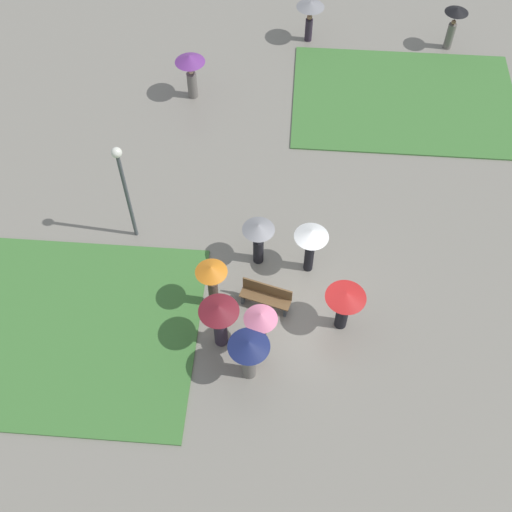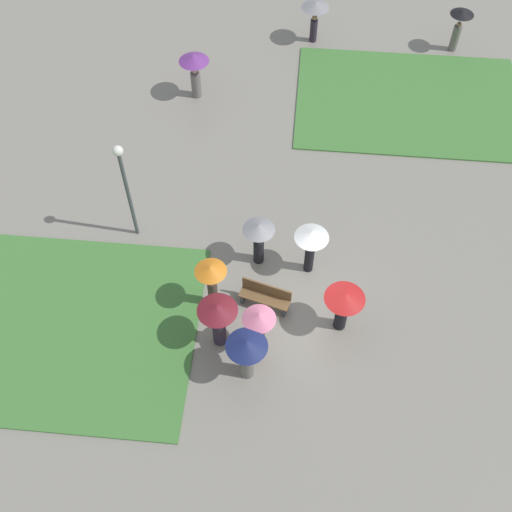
{
  "view_description": "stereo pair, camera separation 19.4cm",
  "coord_description": "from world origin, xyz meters",
  "px_view_note": "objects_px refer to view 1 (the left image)",
  "views": [
    {
      "loc": [
        -0.6,
        -10.34,
        16.84
      ],
      "look_at": [
        -1.46,
        1.08,
        0.96
      ],
      "focal_mm": 45.0,
      "sensor_mm": 36.0,
      "label": 1
    },
    {
      "loc": [
        -0.4,
        -10.32,
        16.84
      ],
      "look_at": [
        -1.46,
        1.08,
        0.96
      ],
      "focal_mm": 45.0,
      "sensor_mm": 36.0,
      "label": 2
    }
  ],
  "objects_px": {
    "crowd_person_orange": "(212,278)",
    "park_bench": "(266,296)",
    "crowd_person_navy": "(249,352)",
    "crowd_person_pink": "(261,324)",
    "crowd_person_red": "(345,302)",
    "lone_walker_far_path": "(310,11)",
    "crowd_person_white": "(311,240)",
    "lamp_post": "(124,182)",
    "lone_walker_mid_plaza": "(191,67)",
    "crowd_person_grey": "(258,235)",
    "crowd_person_maroon": "(219,317)",
    "lone_walker_near_lawn": "(454,21)"
  },
  "relations": [
    {
      "from": "crowd_person_orange",
      "to": "park_bench",
      "type": "bearing_deg",
      "value": 27.2
    },
    {
      "from": "crowd_person_navy",
      "to": "crowd_person_pink",
      "type": "xyz_separation_m",
      "value": [
        0.25,
        0.86,
        0.02
      ]
    },
    {
      "from": "crowd_person_red",
      "to": "crowd_person_orange",
      "type": "bearing_deg",
      "value": -133.15
    },
    {
      "from": "crowd_person_navy",
      "to": "crowd_person_orange",
      "type": "relative_size",
      "value": 0.93
    },
    {
      "from": "crowd_person_navy",
      "to": "lone_walker_far_path",
      "type": "distance_m",
      "value": 15.74
    },
    {
      "from": "crowd_person_white",
      "to": "lamp_post",
      "type": "bearing_deg",
      "value": 149.57
    },
    {
      "from": "lone_walker_far_path",
      "to": "lone_walker_mid_plaza",
      "type": "relative_size",
      "value": 0.95
    },
    {
      "from": "park_bench",
      "to": "lone_walker_mid_plaza",
      "type": "relative_size",
      "value": 0.85
    },
    {
      "from": "lamp_post",
      "to": "crowd_person_white",
      "type": "relative_size",
      "value": 2.06
    },
    {
      "from": "crowd_person_pink",
      "to": "crowd_person_grey",
      "type": "bearing_deg",
      "value": -151.74
    },
    {
      "from": "crowd_person_navy",
      "to": "crowd_person_red",
      "type": "height_order",
      "value": "crowd_person_navy"
    },
    {
      "from": "crowd_person_grey",
      "to": "crowd_person_pink",
      "type": "height_order",
      "value": "crowd_person_pink"
    },
    {
      "from": "crowd_person_grey",
      "to": "lone_walker_far_path",
      "type": "distance_m",
      "value": 11.77
    },
    {
      "from": "crowd_person_orange",
      "to": "lone_walker_far_path",
      "type": "xyz_separation_m",
      "value": [
        2.49,
        13.47,
        -0.05
      ]
    },
    {
      "from": "crowd_person_navy",
      "to": "park_bench",
      "type": "bearing_deg",
      "value": -153.26
    },
    {
      "from": "park_bench",
      "to": "crowd_person_navy",
      "type": "height_order",
      "value": "crowd_person_navy"
    },
    {
      "from": "crowd_person_maroon",
      "to": "lone_walker_mid_plaza",
      "type": "distance_m",
      "value": 11.0
    },
    {
      "from": "crowd_person_maroon",
      "to": "crowd_person_red",
      "type": "bearing_deg",
      "value": 116.79
    },
    {
      "from": "crowd_person_red",
      "to": "lone_walker_far_path",
      "type": "distance_m",
      "value": 13.95
    },
    {
      "from": "crowd_person_white",
      "to": "crowd_person_red",
      "type": "bearing_deg",
      "value": -83.87
    },
    {
      "from": "park_bench",
      "to": "crowd_person_red",
      "type": "distance_m",
      "value": 2.48
    },
    {
      "from": "lamp_post",
      "to": "crowd_person_white",
      "type": "distance_m",
      "value": 5.89
    },
    {
      "from": "crowd_person_maroon",
      "to": "lone_walker_far_path",
      "type": "height_order",
      "value": "crowd_person_maroon"
    },
    {
      "from": "crowd_person_pink",
      "to": "lone_walker_mid_plaza",
      "type": "height_order",
      "value": "lone_walker_mid_plaza"
    },
    {
      "from": "lone_walker_far_path",
      "to": "park_bench",
      "type": "bearing_deg",
      "value": 76.29
    },
    {
      "from": "crowd_person_grey",
      "to": "lone_walker_near_lawn",
      "type": "relative_size",
      "value": 0.97
    },
    {
      "from": "crowd_person_maroon",
      "to": "lone_walker_near_lawn",
      "type": "distance_m",
      "value": 16.7
    },
    {
      "from": "park_bench",
      "to": "crowd_person_grey",
      "type": "height_order",
      "value": "crowd_person_grey"
    },
    {
      "from": "crowd_person_navy",
      "to": "lone_walker_far_path",
      "type": "height_order",
      "value": "crowd_person_navy"
    },
    {
      "from": "crowd_person_pink",
      "to": "lone_walker_mid_plaza",
      "type": "distance_m",
      "value": 11.4
    },
    {
      "from": "crowd_person_orange",
      "to": "crowd_person_maroon",
      "type": "bearing_deg",
      "value": -51.7
    },
    {
      "from": "crowd_person_orange",
      "to": "crowd_person_white",
      "type": "bearing_deg",
      "value": 51.67
    },
    {
      "from": "lamp_post",
      "to": "crowd_person_white",
      "type": "xyz_separation_m",
      "value": [
        5.71,
        -0.94,
        -1.1
      ]
    },
    {
      "from": "crowd_person_pink",
      "to": "lone_walker_near_lawn",
      "type": "xyz_separation_m",
      "value": [
        6.86,
        14.76,
        -0.07
      ]
    },
    {
      "from": "crowd_person_red",
      "to": "lone_walker_near_lawn",
      "type": "relative_size",
      "value": 0.93
    },
    {
      "from": "crowd_person_navy",
      "to": "crowd_person_white",
      "type": "bearing_deg",
      "value": -167.98
    },
    {
      "from": "crowd_person_white",
      "to": "lone_walker_far_path",
      "type": "distance_m",
      "value": 11.9
    },
    {
      "from": "crowd_person_pink",
      "to": "lone_walker_mid_plaza",
      "type": "bearing_deg",
      "value": -139.52
    },
    {
      "from": "crowd_person_white",
      "to": "lone_walker_mid_plaza",
      "type": "height_order",
      "value": "crowd_person_white"
    },
    {
      "from": "crowd_person_orange",
      "to": "crowd_person_white",
      "type": "xyz_separation_m",
      "value": [
        2.82,
        1.57,
        0.03
      ]
    },
    {
      "from": "lone_walker_far_path",
      "to": "lone_walker_near_lawn",
      "type": "xyz_separation_m",
      "value": [
        5.88,
        -0.07,
        -0.12
      ]
    },
    {
      "from": "park_bench",
      "to": "crowd_person_navy",
      "type": "distance_m",
      "value": 2.52
    },
    {
      "from": "lamp_post",
      "to": "crowd_person_red",
      "type": "bearing_deg",
      "value": -23.47
    },
    {
      "from": "crowd_person_orange",
      "to": "crowd_person_pink",
      "type": "bearing_deg",
      "value": -19.43
    },
    {
      "from": "park_bench",
      "to": "crowd_person_pink",
      "type": "bearing_deg",
      "value": -77.26
    },
    {
      "from": "crowd_person_maroon",
      "to": "lamp_post",
      "type": "bearing_deg",
      "value": -125.82
    },
    {
      "from": "park_bench",
      "to": "lone_walker_near_lawn",
      "type": "xyz_separation_m",
      "value": [
        6.8,
        13.27,
        0.81
      ]
    },
    {
      "from": "crowd_person_white",
      "to": "crowd_person_pink",
      "type": "distance_m",
      "value": 3.22
    },
    {
      "from": "crowd_person_orange",
      "to": "crowd_person_white",
      "type": "relative_size",
      "value": 1.04
    },
    {
      "from": "crowd_person_red",
      "to": "lone_walker_mid_plaza",
      "type": "bearing_deg",
      "value": 173.26
    }
  ]
}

